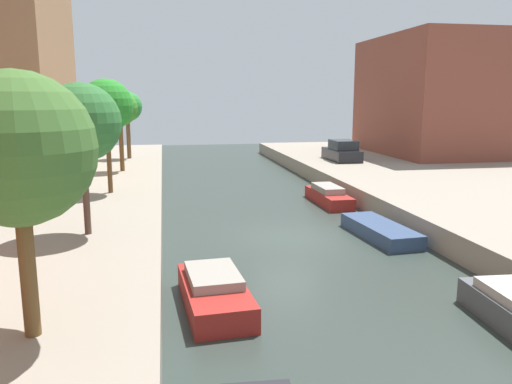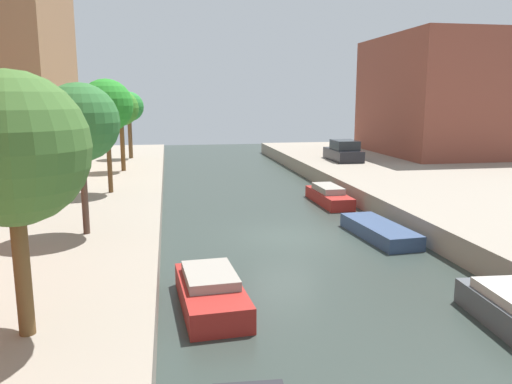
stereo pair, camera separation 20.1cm
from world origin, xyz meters
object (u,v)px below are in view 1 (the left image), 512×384
at_px(street_tree_4, 120,109).
at_px(moored_boat_right_3, 328,196).
at_px(street_tree_2, 81,123).
at_px(parked_car, 342,152).
at_px(moored_boat_right_2, 380,230).
at_px(low_block_right, 439,96).
at_px(moored_boat_left_2, 214,292).
at_px(street_tree_3, 106,106).
at_px(street_tree_5, 127,107).
at_px(street_tree_1, 17,150).

bearing_deg(street_tree_4, moored_boat_right_3, -33.65).
height_order(street_tree_2, parked_car, street_tree_2).
relative_size(parked_car, moored_boat_right_2, 0.94).
height_order(low_block_right, moored_boat_left_2, low_block_right).
bearing_deg(moored_boat_right_2, moored_boat_right_3, 89.34).
distance_m(low_block_right, moored_boat_right_2, 25.58).
bearing_deg(moored_boat_left_2, street_tree_3, 107.38).
xyz_separation_m(moored_boat_left_2, moored_boat_right_2, (7.36, 5.69, -0.12)).
relative_size(street_tree_2, street_tree_3, 0.93).
bearing_deg(moored_boat_right_2, street_tree_3, 149.11).
xyz_separation_m(street_tree_5, parked_car, (15.81, -4.22, -3.27)).
bearing_deg(street_tree_3, street_tree_4, 90.00).
xyz_separation_m(street_tree_1, parked_car, (15.81, 25.81, -3.03)).
bearing_deg(street_tree_5, moored_boat_left_2, -81.81).
bearing_deg(street_tree_4, moored_boat_right_2, -51.95).
bearing_deg(low_block_right, moored_boat_right_3, -135.89).
bearing_deg(moored_boat_right_2, parked_car, 75.09).
bearing_deg(moored_boat_left_2, moored_boat_right_2, 37.70).
bearing_deg(low_block_right, parked_car, -160.45).
bearing_deg(moored_boat_left_2, street_tree_5, 98.19).
height_order(street_tree_5, moored_boat_right_3, street_tree_5).
xyz_separation_m(street_tree_2, moored_boat_left_2, (3.89, -4.62, -4.39)).
bearing_deg(moored_boat_left_2, street_tree_4, 100.97).
height_order(street_tree_1, moored_boat_left_2, street_tree_1).
bearing_deg(street_tree_4, street_tree_3, -90.00).
height_order(low_block_right, parked_car, low_block_right).
height_order(street_tree_4, moored_boat_left_2, street_tree_4).
distance_m(parked_car, moored_boat_right_3, 11.27).
bearing_deg(moored_boat_left_2, low_block_right, 50.55).
distance_m(low_block_right, street_tree_3, 28.98).
bearing_deg(moored_boat_left_2, street_tree_2, 130.09).
relative_size(street_tree_3, moored_boat_right_3, 1.23).
height_order(low_block_right, street_tree_1, low_block_right).
distance_m(low_block_right, moored_boat_left_2, 34.40).
relative_size(street_tree_5, moored_boat_right_3, 1.14).
bearing_deg(moored_boat_right_2, street_tree_1, -142.27).
relative_size(street_tree_2, street_tree_5, 1.01).
bearing_deg(parked_car, moored_boat_right_2, -104.91).
height_order(street_tree_2, moored_boat_left_2, street_tree_2).
height_order(street_tree_2, street_tree_5, street_tree_2).
xyz_separation_m(street_tree_2, street_tree_5, (0.00, 22.40, 0.11)).
bearing_deg(street_tree_1, moored_boat_right_3, 53.90).
distance_m(street_tree_3, moored_boat_right_3, 12.31).
height_order(street_tree_3, moored_boat_left_2, street_tree_3).
bearing_deg(street_tree_2, moored_boat_left_2, -49.91).
distance_m(street_tree_1, street_tree_2, 7.63).
bearing_deg(moored_boat_right_3, street_tree_2, -145.10).
bearing_deg(street_tree_3, street_tree_2, -90.00).
relative_size(moored_boat_left_2, moored_boat_right_3, 0.88).
height_order(parked_car, moored_boat_left_2, parked_car).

